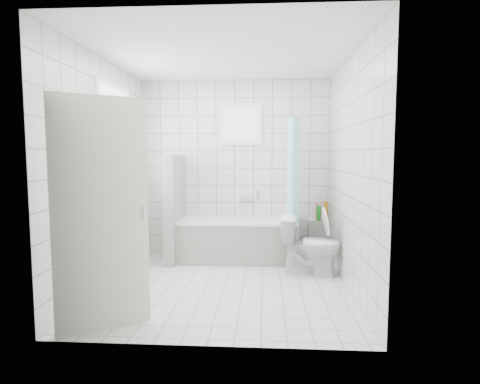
{
  "coord_description": "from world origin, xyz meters",
  "views": [
    {
      "loc": [
        0.46,
        -4.52,
        1.52
      ],
      "look_at": [
        0.15,
        0.35,
        1.05
      ],
      "focal_mm": 30.0,
      "sensor_mm": 36.0,
      "label": 1
    }
  ],
  "objects": [
    {
      "name": "window_back",
      "position": [
        0.1,
        1.46,
        1.95
      ],
      "size": [
        0.5,
        0.01,
        0.5
      ],
      "primitive_type": "cube",
      "color": "white",
      "rests_on": "wall_back"
    },
    {
      "name": "sill_bottles",
      "position": [
        -1.3,
        0.18,
        1.01
      ],
      "size": [
        0.14,
        0.74,
        0.28
      ],
      "color": "#C564C9",
      "rests_on": "window_sill"
    },
    {
      "name": "shower_curtain",
      "position": [
        0.85,
        0.97,
        1.1
      ],
      "size": [
        0.14,
        0.48,
        1.78
      ],
      "primitive_type": null,
      "color": "#50DEEB",
      "rests_on": "curtain_rod"
    },
    {
      "name": "ceiling",
      "position": [
        0.0,
        0.0,
        2.6
      ],
      "size": [
        3.0,
        3.0,
        0.0
      ],
      "primitive_type": "plane",
      "rotation": [
        3.14,
        0.0,
        0.0
      ],
      "color": "white",
      "rests_on": "ground"
    },
    {
      "name": "bathtub",
      "position": [
        0.07,
        1.12,
        0.29
      ],
      "size": [
        1.67,
        0.77,
        0.58
      ],
      "color": "white",
      "rests_on": "ground"
    },
    {
      "name": "wall_back",
      "position": [
        0.0,
        1.5,
        1.3
      ],
      "size": [
        2.8,
        0.02,
        2.6
      ],
      "primitive_type": "cube",
      "color": "white",
      "rests_on": "ground"
    },
    {
      "name": "door",
      "position": [
        -0.92,
        -1.25,
        1.0
      ],
      "size": [
        0.68,
        0.49,
        2.0
      ],
      "primitive_type": "cube",
      "rotation": [
        0.0,
        0.0,
        -0.96
      ],
      "color": "silver",
      "rests_on": "ground"
    },
    {
      "name": "wall_front",
      "position": [
        0.0,
        -1.5,
        1.3
      ],
      "size": [
        2.8,
        0.02,
        2.6
      ],
      "primitive_type": "cube",
      "color": "white",
      "rests_on": "ground"
    },
    {
      "name": "ledge_bottles",
      "position": [
        1.27,
        1.33,
        0.67
      ],
      "size": [
        0.16,
        0.18,
        0.28
      ],
      "color": "red",
      "rests_on": "tiled_ledge"
    },
    {
      "name": "window_left",
      "position": [
        -1.35,
        0.3,
        1.6
      ],
      "size": [
        0.01,
        0.9,
        1.4
      ],
      "primitive_type": "cube",
      "color": "white",
      "rests_on": "wall_left"
    },
    {
      "name": "tiled_ledge",
      "position": [
        1.3,
        1.38,
        0.28
      ],
      "size": [
        0.4,
        0.24,
        0.55
      ],
      "primitive_type": "cube",
      "color": "white",
      "rests_on": "ground"
    },
    {
      "name": "wall_left",
      "position": [
        -1.4,
        0.0,
        1.3
      ],
      "size": [
        0.02,
        3.0,
        2.6
      ],
      "primitive_type": "cube",
      "color": "white",
      "rests_on": "ground"
    },
    {
      "name": "curtain_rod",
      "position": [
        0.85,
        1.1,
        2.0
      ],
      "size": [
        0.02,
        0.8,
        0.02
      ],
      "primitive_type": "cylinder",
      "rotation": [
        1.57,
        0.0,
        0.0
      ],
      "color": "silver",
      "rests_on": "wall_back"
    },
    {
      "name": "partition_wall",
      "position": [
        -0.82,
        1.07,
        0.75
      ],
      "size": [
        0.15,
        0.85,
        1.5
      ],
      "primitive_type": "cube",
      "color": "white",
      "rests_on": "ground"
    },
    {
      "name": "wall_right",
      "position": [
        1.4,
        0.0,
        1.3
      ],
      "size": [
        0.02,
        3.0,
        2.6
      ],
      "primitive_type": "cube",
      "color": "white",
      "rests_on": "ground"
    },
    {
      "name": "ground",
      "position": [
        0.0,
        0.0,
        0.0
      ],
      "size": [
        3.0,
        3.0,
        0.0
      ],
      "primitive_type": "plane",
      "color": "white",
      "rests_on": "ground"
    },
    {
      "name": "window_sill",
      "position": [
        -1.31,
        0.3,
        0.86
      ],
      "size": [
        0.18,
        1.02,
        0.08
      ],
      "primitive_type": "cube",
      "color": "white",
      "rests_on": "wall_left"
    },
    {
      "name": "toilet",
      "position": [
        1.03,
        0.44,
        0.37
      ],
      "size": [
        0.77,
        0.49,
        0.75
      ],
      "primitive_type": "imported",
      "rotation": [
        0.0,
        0.0,
        1.47
      ],
      "color": "white",
      "rests_on": "ground"
    },
    {
      "name": "tub_faucet",
      "position": [
        0.17,
        1.46,
        0.85
      ],
      "size": [
        0.18,
        0.06,
        0.06
      ],
      "primitive_type": "cube",
      "color": "silver",
      "rests_on": "wall_back"
    }
  ]
}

